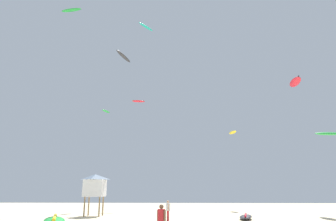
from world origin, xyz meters
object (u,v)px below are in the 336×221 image
lifeguard_tower (95,185)px  kite_aloft_4 (106,111)px  kite_grounded_mid (246,217)px  kite_aloft_1 (329,134)px  person_foreground (161,219)px  kite_aloft_2 (71,10)px  person_midground (168,209)px  kite_aloft_0 (124,56)px  kite_aloft_6 (295,82)px  kite_aloft_3 (138,101)px  kite_aloft_5 (233,132)px  kite_grounded_near (54,221)px  kite_aloft_7 (146,27)px

lifeguard_tower → kite_aloft_4: kite_aloft_4 is taller
kite_grounded_mid → kite_aloft_1: kite_aloft_1 is taller
person_foreground → kite_aloft_2: kite_aloft_2 is taller
person_foreground → lifeguard_tower: lifeguard_tower is taller
lifeguard_tower → person_midground: bearing=-34.2°
kite_aloft_0 → kite_aloft_6: bearing=10.8°
kite_aloft_6 → kite_aloft_3: bearing=163.9°
kite_aloft_1 → kite_aloft_5: size_ratio=1.50×
kite_grounded_mid → kite_aloft_5: kite_aloft_5 is taller
person_midground → kite_grounded_mid: size_ratio=0.42×
kite_aloft_3 → kite_aloft_4: (-4.25, -3.30, -2.41)m
person_foreground → person_midground: size_ratio=1.04×
kite_grounded_near → kite_aloft_1: bearing=32.7°
kite_aloft_2 → kite_aloft_4: kite_aloft_2 is taller
kite_aloft_3 → kite_aloft_7: bearing=-78.9°
kite_aloft_0 → kite_aloft_5: kite_aloft_0 is taller
kite_grounded_mid → kite_aloft_6: 22.29m
kite_aloft_3 → kite_aloft_6: kite_aloft_6 is taller
person_foreground → kite_grounded_mid: person_foreground is taller
kite_grounded_mid → kite_aloft_7: 24.38m
kite_aloft_1 → lifeguard_tower: bearing=-161.3°
kite_aloft_3 → kite_aloft_4: bearing=-142.2°
kite_aloft_1 → kite_aloft_5: bearing=161.4°
kite_grounded_mid → kite_aloft_2: size_ratio=1.37×
person_midground → kite_aloft_4: bearing=110.2°
person_foreground → person_midground: person_foreground is taller
lifeguard_tower → kite_aloft_0: 16.49m
lifeguard_tower → kite_aloft_4: bearing=100.1°
kite_aloft_3 → kite_aloft_0: bearing=-92.8°
person_midground → kite_aloft_6: (16.60, 13.32, 15.76)m
kite_aloft_2 → kite_aloft_5: kite_aloft_2 is taller
kite_aloft_1 → kite_aloft_3: bearing=170.1°
kite_aloft_3 → kite_aloft_7: size_ratio=0.81×
kite_aloft_4 → kite_aloft_6: (26.37, -3.07, 2.99)m
person_midground → kite_aloft_4: (-9.77, 16.39, 12.76)m
kite_grounded_mid → kite_aloft_0: 23.85m
kite_aloft_2 → kite_aloft_3: 16.46m
kite_grounded_mid → lifeguard_tower: 15.26m
kite_aloft_0 → kite_aloft_2: 9.34m
lifeguard_tower → kite_aloft_0: size_ratio=1.05×
kite_grounded_mid → kite_aloft_6: kite_aloft_6 is taller
person_midground → kite_aloft_7: (-3.02, 6.94, 20.98)m
person_midground → kite_aloft_5: kite_aloft_5 is taller
person_midground → kite_aloft_1: (21.01, 15.05, 8.96)m
kite_aloft_6 → kite_aloft_7: kite_aloft_7 is taller
kite_aloft_2 → kite_grounded_near: bearing=-68.4°
lifeguard_tower → kite_aloft_3: bearing=81.0°
kite_aloft_3 → kite_grounded_mid: bearing=-55.1°
person_midground → kite_aloft_5: size_ratio=0.62×
kite_aloft_6 → person_midground: bearing=-141.3°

